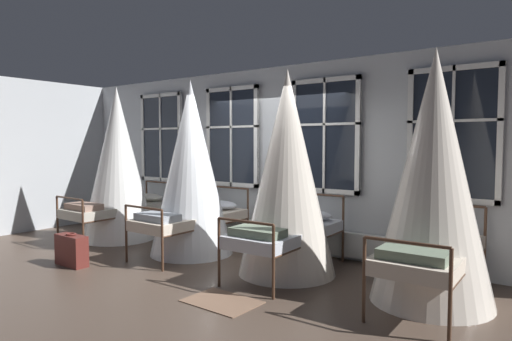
# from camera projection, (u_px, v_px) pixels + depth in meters

# --- Properties ---
(ground) EXTENTS (19.50, 19.50, 0.00)m
(ground) POSITION_uv_depth(u_px,v_px,m) (234.00, 262.00, 6.50)
(ground) COLOR #4C3D33
(back_wall_with_windows) EXTENTS (9.54, 0.10, 3.00)m
(back_wall_with_windows) POSITION_uv_depth(u_px,v_px,m) (278.00, 158.00, 7.37)
(back_wall_with_windows) COLOR silver
(back_wall_with_windows) RESTS_ON ground
(window_bank) EXTENTS (6.61, 0.10, 2.67)m
(window_bank) POSITION_uv_depth(u_px,v_px,m) (274.00, 182.00, 7.30)
(window_bank) COLOR black
(window_bank) RESTS_ON ground
(cot_first) EXTENTS (1.31, 1.96, 2.77)m
(cot_first) POSITION_uv_depth(u_px,v_px,m) (118.00, 166.00, 8.04)
(cot_first) COLOR #4C3323
(cot_first) RESTS_ON ground
(cot_second) EXTENTS (1.31, 1.95, 2.74)m
(cot_second) POSITION_uv_depth(u_px,v_px,m) (191.00, 171.00, 6.97)
(cot_second) COLOR #4C3323
(cot_second) RESTS_ON ground
(cot_third) EXTENTS (1.31, 1.96, 2.73)m
(cot_third) POSITION_uv_depth(u_px,v_px,m) (287.00, 176.00, 5.89)
(cot_third) COLOR #4C3323
(cot_third) RESTS_ON ground
(cot_fourth) EXTENTS (1.31, 1.95, 2.78)m
(cot_fourth) POSITION_uv_depth(u_px,v_px,m) (433.00, 181.00, 4.80)
(cot_fourth) COLOR #4C3323
(cot_fourth) RESTS_ON ground
(rug_third) EXTENTS (0.82, 0.59, 0.01)m
(rug_third) POSITION_uv_depth(u_px,v_px,m) (222.00, 302.00, 4.88)
(rug_third) COLOR brown
(rug_third) RESTS_ON ground
(suitcase_dark) EXTENTS (0.56, 0.22, 0.47)m
(suitcase_dark) POSITION_uv_depth(u_px,v_px,m) (71.00, 250.00, 6.32)
(suitcase_dark) COLOR #5B231E
(suitcase_dark) RESTS_ON ground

